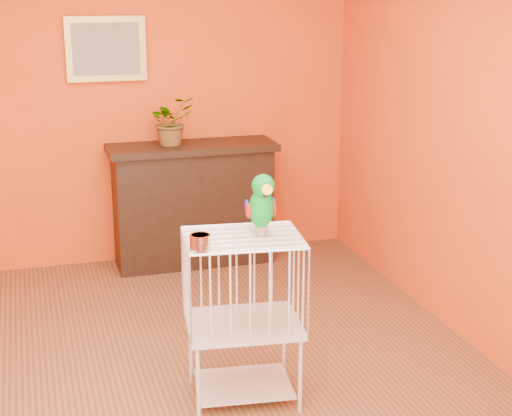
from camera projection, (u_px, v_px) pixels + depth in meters
name	position (u px, v px, depth m)	size (l,w,h in m)	color
ground	(164.00, 386.00, 4.53)	(4.50, 4.50, 0.00)	brown
room_shell	(154.00, 114.00, 4.09)	(4.50, 4.50, 4.50)	#E94B15
console_cabinet	(193.00, 204.00, 6.41)	(1.35, 0.48, 1.00)	black
potted_plant	(172.00, 127.00, 6.16)	(0.35, 0.39, 0.30)	#26722D
framed_picture	(106.00, 49.00, 6.08)	(0.62, 0.04, 0.50)	gold
birdcage	(243.00, 316.00, 4.28)	(0.66, 0.54, 0.95)	silver
feed_cup	(200.00, 242.00, 3.94)	(0.11, 0.11, 0.08)	silver
parrot	(262.00, 204.00, 4.13)	(0.17, 0.31, 0.35)	#59544C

